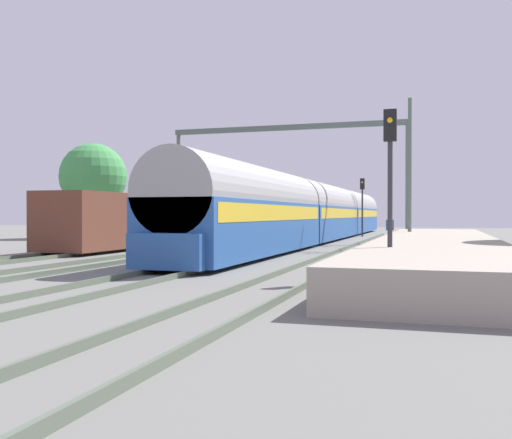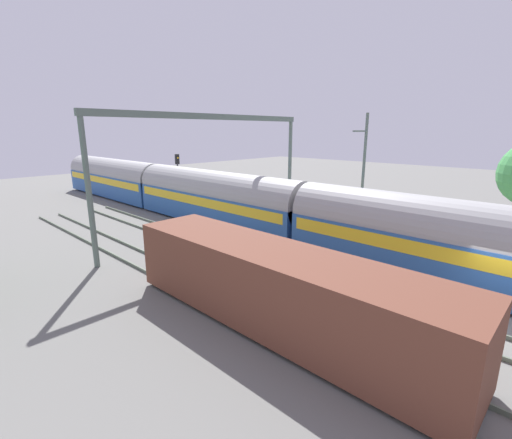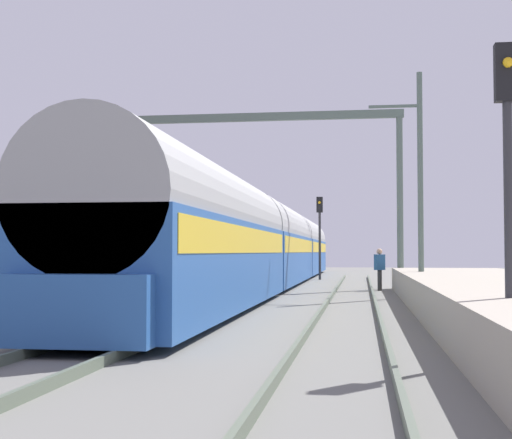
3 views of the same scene
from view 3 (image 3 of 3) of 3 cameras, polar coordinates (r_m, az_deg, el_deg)
The scene contains 11 objects.
ground at distance 18.11m, azimuth -12.33°, elevation -7.49°, with size 120.00×120.00×0.00m, color slate.
track_west at distance 18.88m, azimuth -18.02°, elevation -6.98°, with size 1.52×60.00×0.16m.
track_east at distance 17.51m, azimuth -6.17°, elevation -7.45°, with size 1.52×60.00×0.16m.
track_far_east at distance 16.98m, azimuth 7.05°, elevation -7.60°, with size 1.52×60.00×0.16m.
platform at distance 19.27m, azimuth 18.64°, elevation -5.77°, with size 4.40×28.00×0.90m.
passenger_train at distance 35.53m, azimuth 1.15°, elevation -1.88°, with size 2.93×49.20×3.82m.
person_crossing at distance 31.04m, azimuth 9.45°, elevation -3.50°, with size 0.47×0.40×1.73m.
railway_signal_near at distance 12.01m, azimuth 18.74°, elevation 4.77°, with size 0.36×0.30×4.79m.
railway_signal_far at distance 42.88m, azimuth 4.90°, elevation -0.52°, with size 0.36×0.30×4.76m.
catenary_gantry at distance 33.87m, azimuth -2.67°, elevation 4.80°, with size 16.31×0.28×7.86m.
catenary_pole_east_mid at distance 27.02m, azimuth 12.38°, elevation 2.99°, with size 1.90×0.20×8.00m.
Camera 3 is at (6.27, -16.91, 1.60)m, focal length 52.21 mm.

